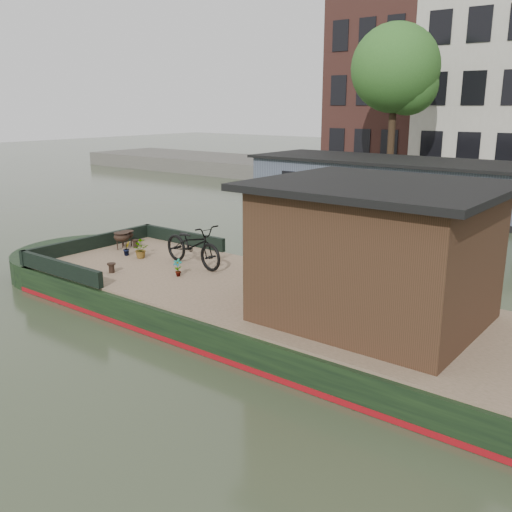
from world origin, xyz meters
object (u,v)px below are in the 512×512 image
Objects in this scene: brazier_front at (122,241)px; brazier_rear at (127,238)px; bicycle at (193,245)px; dinghy at (351,210)px; cabin at (376,251)px; potted_plant_a at (178,268)px.

brazier_rear is (-0.20, 0.35, -0.02)m from brazier_front.
dinghy is (-1.63, 10.57, -0.84)m from bicycle.
cabin reaches higher than potted_plant_a.
bicycle is (-4.90, 0.51, -0.72)m from cabin.
potted_plant_a is 3.35m from brazier_rear.
potted_plant_a is at bearing -150.18° from dinghy.
brazier_front is (-2.93, 0.83, 0.03)m from potted_plant_a.
bicycle is 4.87× the size of potted_plant_a.
cabin is 9.94× the size of brazier_rear.
potted_plant_a reaches higher than dinghy.
cabin is 7.82m from brazier_rear.
brazier_front reaches higher than potted_plant_a.
brazier_front is at bearing -60.44° from brazier_rear.
bicycle reaches higher than dinghy.
brazier_front is at bearing 176.15° from cabin.
bicycle is at bearing 0.05° from brazier_front.
bicycle is at bearing -7.06° from brazier_rear.
dinghy is at bearing 84.74° from brazier_front.
brazier_front is 0.15× the size of dinghy.
brazier_front is 1.11× the size of brazier_rear.
cabin is 4.69m from potted_plant_a.
potted_plant_a is 11.58m from dinghy.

